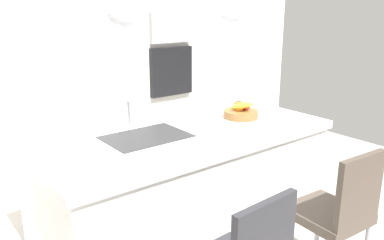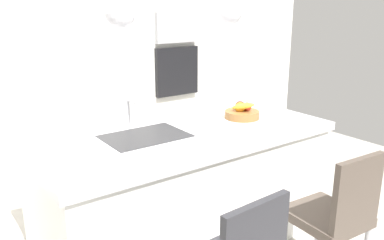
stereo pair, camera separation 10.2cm
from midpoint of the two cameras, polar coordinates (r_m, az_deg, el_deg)
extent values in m
plane|color=#BCB7AD|center=(3.26, -2.38, -16.39)|extent=(6.60, 6.60, 0.00)
cube|color=silver|center=(4.23, -15.84, 9.38)|extent=(6.00, 0.10, 2.60)
cube|color=white|center=(3.06, -2.47, -9.82)|extent=(2.06, 1.04, 0.83)
cube|color=white|center=(2.89, -2.58, -1.86)|extent=(2.12, 1.10, 0.06)
cube|color=#2D2D30|center=(2.73, -7.62, -2.49)|extent=(0.56, 0.40, 0.02)
cylinder|color=silver|center=(2.90, -10.10, 0.85)|extent=(0.02, 0.02, 0.22)
cylinder|color=silver|center=(2.81, -9.44, 2.49)|extent=(0.02, 0.16, 0.02)
cylinder|color=#9E6B38|center=(3.18, 6.09, 0.86)|extent=(0.27, 0.27, 0.06)
sphere|color=#B22D1E|center=(3.19, 6.75, 1.95)|extent=(0.07, 0.07, 0.07)
sphere|color=#B22D1E|center=(3.20, 5.79, 2.06)|extent=(0.08, 0.08, 0.08)
sphere|color=orange|center=(3.16, 5.81, 1.88)|extent=(0.08, 0.08, 0.08)
ellipsoid|color=yellow|center=(3.11, 6.27, 2.05)|extent=(0.14, 0.18, 0.08)
cube|color=#9E9EA3|center=(4.63, -3.79, 13.09)|extent=(0.54, 0.08, 0.34)
cube|color=black|center=(4.68, -3.67, 6.97)|extent=(0.56, 0.08, 0.56)
cube|color=brown|center=(2.74, 17.75, -12.72)|extent=(0.44, 0.47, 0.06)
cube|color=brown|center=(2.53, 21.80, -9.36)|extent=(0.40, 0.07, 0.43)
cylinder|color=#B2B2B7|center=(3.08, 16.66, -14.46)|extent=(0.04, 0.04, 0.43)
sphere|color=silver|center=(2.53, -11.25, 14.76)|extent=(0.19, 0.19, 0.19)
sphere|color=silver|center=(3.02, 4.25, 15.17)|extent=(0.19, 0.19, 0.19)
camera|label=1|loc=(0.05, -90.99, -0.29)|focal=37.23mm
camera|label=2|loc=(0.05, 89.01, 0.29)|focal=37.23mm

